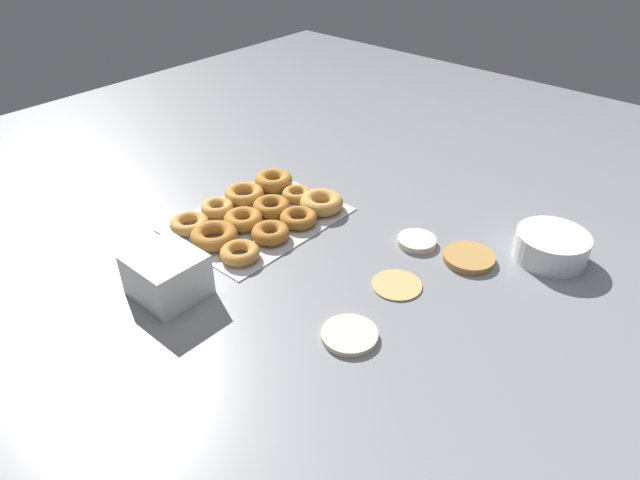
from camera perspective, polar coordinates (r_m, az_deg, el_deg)
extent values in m
plane|color=gray|center=(1.26, 2.83, -3.23)|extent=(3.00, 3.00, 0.00)
cylinder|color=beige|center=(1.10, 2.97, -9.46)|extent=(0.11, 0.11, 0.01)
cylinder|color=tan|center=(1.23, 7.70, -4.41)|extent=(0.11, 0.11, 0.01)
cylinder|color=#B27F42|center=(1.33, 14.65, -1.74)|extent=(0.12, 0.12, 0.02)
cylinder|color=beige|center=(1.36, 9.65, -0.11)|extent=(0.09, 0.09, 0.02)
cube|color=silver|center=(1.44, -6.21, 2.11)|extent=(0.41, 0.31, 0.01)
torus|color=#B7752D|center=(1.57, -4.68, 5.96)|extent=(0.10, 0.10, 0.03)
torus|color=#C68438|center=(1.52, -7.59, 4.59)|extent=(0.10, 0.10, 0.03)
torus|color=#D19347|center=(1.47, -10.25, 3.22)|extent=(0.08, 0.08, 0.03)
torus|color=#D19347|center=(1.42, -12.93, 1.62)|extent=(0.09, 0.09, 0.03)
torus|color=#C68438|center=(1.52, -2.31, 4.65)|extent=(0.08, 0.08, 0.02)
torus|color=#AD6B28|center=(1.46, -4.89, 3.40)|extent=(0.09, 0.09, 0.03)
torus|color=#B7752D|center=(1.41, -7.70, 2.08)|extent=(0.10, 0.10, 0.03)
torus|color=#AD6B28|center=(1.36, -10.56, 0.43)|extent=(0.11, 0.11, 0.03)
torus|color=#D19347|center=(1.46, 0.15, 3.78)|extent=(0.11, 0.11, 0.03)
torus|color=#AD6B28|center=(1.41, -2.17, 2.24)|extent=(0.09, 0.09, 0.03)
torus|color=#AD6B28|center=(1.35, -4.97, 0.73)|extent=(0.09, 0.09, 0.03)
torus|color=#C68438|center=(1.29, -8.02, -1.26)|extent=(0.09, 0.09, 0.03)
cylinder|color=white|center=(1.38, 22.12, -0.58)|extent=(0.16, 0.16, 0.06)
cube|color=white|center=(1.23, -14.81, -4.77)|extent=(0.13, 0.14, 0.02)
cube|color=white|center=(1.22, -14.93, -4.08)|extent=(0.13, 0.14, 0.02)
cube|color=white|center=(1.21, -15.06, -3.38)|extent=(0.13, 0.14, 0.02)
cube|color=white|center=(1.20, -15.19, -2.67)|extent=(0.13, 0.14, 0.02)
cube|color=white|center=(1.19, -15.32, -1.94)|extent=(0.13, 0.14, 0.02)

